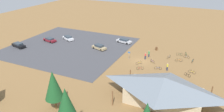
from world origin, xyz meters
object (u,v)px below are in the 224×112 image
bicycle_white_lone_east (169,57)px  bicycle_yellow_near_porch (139,63)px  bicycle_purple_edge_north (152,61)px  bicycle_orange_yard_right (179,60)px  bicycle_black_back_row (187,75)px  bicycle_yellow_mid_cluster (192,72)px  bicycle_silver_by_bin (187,57)px  car_black_aisle_side (19,45)px  car_white_near_entry (68,38)px  bike_pavilion (164,89)px  visitor_near_lot (167,67)px  pine_far_west (53,85)px  car_maroon_far_end (50,40)px  car_silver_mid_lot (124,41)px  car_tan_second_row (99,47)px  lot_sign (129,54)px  bicycle_teal_lone_west (193,61)px  bicycle_red_front_row (140,68)px  trash_bin (156,49)px  pine_midwest (66,107)px  bicycle_green_yard_front (180,54)px  bicycle_green_edge_south (186,54)px  visitor_crossing_yard (149,54)px  bicycle_blue_yard_center (158,68)px  visitor_by_pavilion (145,56)px

bicycle_white_lone_east → bicycle_yellow_near_porch: bearing=48.8°
bicycle_purple_edge_north → bicycle_orange_yard_right: bicycle_orange_yard_right is taller
bicycle_black_back_row → bicycle_yellow_mid_cluster: bearing=-111.8°
bicycle_silver_by_bin → car_black_aisle_side: (45.73, 12.48, 0.38)m
bicycle_orange_yard_right → car_white_near_entry: bearing=-3.3°
car_white_near_entry → car_black_aisle_side: car_black_aisle_side is taller
bike_pavilion → visitor_near_lot: bike_pavilion is taller
bicycle_purple_edge_north → pine_far_west: bearing=68.4°
bicycle_white_lone_east → car_maroon_far_end: car_maroon_far_end is taller
bicycle_purple_edge_north → car_silver_mid_lot: car_silver_mid_lot is taller
car_tan_second_row → visitor_near_lot: bearing=165.8°
visitor_near_lot → car_silver_mid_lot: bearing=-39.6°
bike_pavilion → pine_far_west: bearing=30.4°
bike_pavilion → car_white_near_entry: bearing=-31.0°
lot_sign → bicycle_teal_lone_west: (-15.07, -4.91, -1.02)m
bicycle_red_front_row → bicycle_teal_lone_west: bearing=-138.6°
bike_pavilion → car_tan_second_row: size_ratio=3.40×
bicycle_orange_yard_right → car_black_aisle_side: (44.24, 9.46, 0.35)m
trash_bin → car_tan_second_row: 16.29m
pine_midwest → bicycle_orange_yard_right: pine_midwest is taller
bicycle_purple_edge_north → bicycle_teal_lone_west: bearing=-154.0°
visitor_near_lot → lot_sign: bearing=-12.2°
bike_pavilion → visitor_near_lot: (1.80, -12.92, -1.92)m
bike_pavilion → bicycle_purple_edge_north: 16.93m
pine_midwest → bicycle_green_yard_front: bearing=-104.3°
bicycle_green_yard_front → bicycle_orange_yard_right: bicycle_green_yard_front is taller
pine_midwest → bicycle_green_edge_south: 39.56m
bicycle_purple_edge_north → visitor_crossing_yard: (1.85, -3.17, 0.57)m
bicycle_orange_yard_right → bicycle_yellow_near_porch: size_ratio=1.22×
bicycle_green_yard_front → bicycle_teal_lone_west: (-3.64, 2.98, -0.01)m
bicycle_black_back_row → bicycle_red_front_row: bearing=6.6°
bike_pavilion → bicycle_yellow_mid_cluster: (-3.55, -13.75, -2.51)m
bike_pavilion → bicycle_red_front_row: bike_pavilion is taller
bicycle_blue_yard_center → car_black_aisle_side: 40.69m
pine_midwest → bicycle_purple_edge_north: size_ratio=5.84×
bicycle_orange_yard_right → car_tan_second_row: size_ratio=0.37×
bicycle_blue_yard_center → car_white_near_entry: car_white_near_entry is taller
bicycle_green_yard_front → car_black_aisle_side: bearing=17.0°
bicycle_yellow_mid_cluster → pine_midwest: bearing=63.9°
car_maroon_far_end → visitor_by_pavilion: visitor_by_pavilion is taller
pine_far_west → bicycle_silver_by_bin: pine_far_west is taller
pine_far_west → car_tan_second_row: bearing=-77.0°
pine_midwest → bicycle_red_front_row: 25.20m
trash_bin → bicycle_green_edge_south: size_ratio=0.59×
pine_far_west → car_black_aisle_side: size_ratio=1.41×
bicycle_green_edge_south → car_maroon_far_end: size_ratio=0.33×
lot_sign → car_black_aisle_side: lot_sign is taller
bicycle_red_front_row → car_tan_second_row: 16.41m
lot_sign → car_tan_second_row: bearing=-16.1°
bicycle_yellow_mid_cluster → car_tan_second_row: 26.12m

